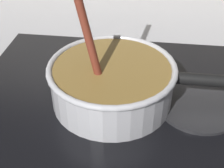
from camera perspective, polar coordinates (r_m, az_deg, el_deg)
The scene contains 4 objects.
hob_plate at distance 0.60m, azimuth 0.00°, elevation -3.31°, with size 0.56×0.48×0.01m, color black.
burner_ring at distance 0.59m, azimuth -0.00°, elevation -2.57°, with size 0.19×0.19×0.01m, color #592D0C.
spare_burner at distance 0.60m, azimuth 15.53°, elevation -3.80°, with size 0.15×0.15×0.01m, color #262628.
cooking_pan at distance 0.57m, azimuth 0.17°, elevation 0.45°, with size 0.40×0.23×0.28m.
Camera 1 is at (0.11, -0.28, 0.39)m, focal length 49.58 mm.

